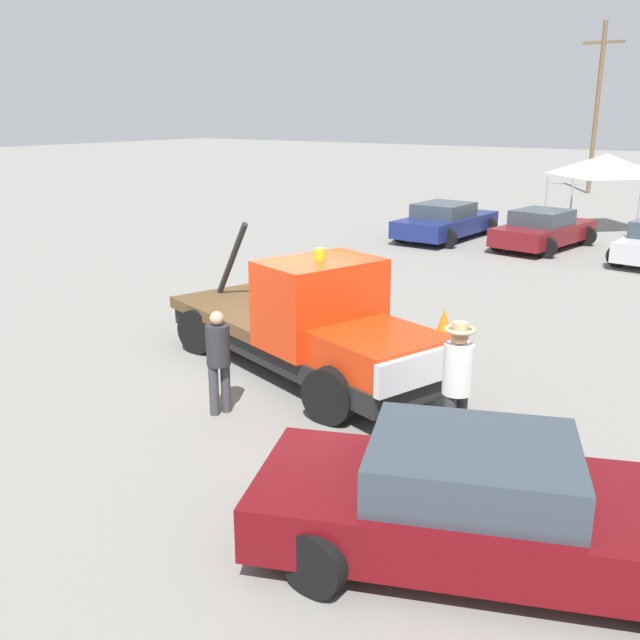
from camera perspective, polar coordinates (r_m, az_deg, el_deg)
The scene contains 10 objects.
ground_plane at distance 13.03m, azimuth -1.80°, elevation -4.07°, with size 160.00×160.00×0.00m, color gray.
tow_truck at distance 12.44m, azimuth -0.81°, elevation -0.55°, with size 6.51×3.65×2.51m.
foreground_car at distance 7.79m, azimuth 13.44°, elevation -14.24°, with size 5.36×3.69×1.34m.
person_near_truck at distance 9.80m, azimuth 10.94°, elevation -4.53°, with size 0.42×0.42×1.89m.
person_at_hood at distance 11.04m, azimuth -8.13°, elevation -2.80°, with size 0.37×0.37×1.66m.
parked_car_navy at distance 26.70m, azimuth 10.01°, elevation 7.77°, with size 2.64×4.91×1.34m.
parked_car_maroon at distance 25.61m, azimuth 17.43°, elevation 6.90°, with size 2.80×4.62×1.34m.
canopy_tent_white at distance 30.15m, azimuth 21.96°, elevation 11.43°, with size 3.44×3.44×2.95m.
traffic_cone at distance 15.29m, azimuth 9.90°, elevation -0.19°, with size 0.40×0.40×0.55m.
utility_pole at distance 43.82m, azimuth 21.29°, elevation 15.76°, with size 2.20×0.24×9.17m.
Camera 1 is at (7.37, -9.73, 4.57)m, focal length 40.00 mm.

